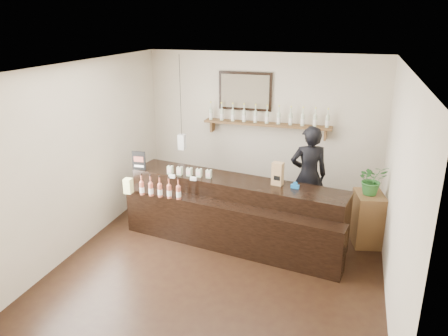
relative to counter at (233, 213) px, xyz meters
The scene contains 10 objects.
ground 0.74m from the counter, 85.54° to the right, with size 5.00×5.00×0.00m, color black.
room_shell 1.37m from the counter, 85.54° to the right, with size 5.00×5.00×5.00m.
back_wall_decor 2.22m from the counter, 93.46° to the left, with size 2.66×0.96×1.69m.
counter is the anchor object (origin of this frame).
promo_sign 1.79m from the counter, behind, with size 0.23×0.04×0.32m.
paper_bag 0.97m from the counter, ahead, with size 0.18×0.15×0.35m.
tape_dispenser 1.10m from the counter, ahead, with size 0.13×0.06×0.10m.
side_cabinet 2.11m from the counter, 14.13° to the left, with size 0.53×0.65×0.83m.
potted_plant 2.19m from the counter, 14.13° to the left, with size 0.43×0.37×0.47m, color #2B6829.
shopkeeper 1.52m from the counter, 43.05° to the left, with size 0.71×0.47×1.95m, color black.
Camera 1 is at (1.65, -5.48, 3.40)m, focal length 35.00 mm.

